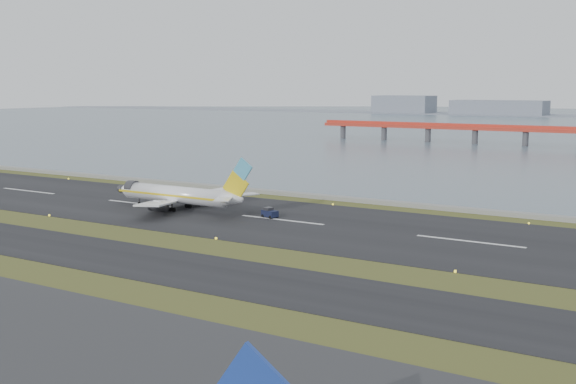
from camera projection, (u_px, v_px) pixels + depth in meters
name	position (u px, v px, depth m)	size (l,w,h in m)	color
ground	(190.00, 247.00, 125.26)	(1000.00, 1000.00, 0.00)	#374217
taxiway_strip	(142.00, 261.00, 115.16)	(1000.00, 18.00, 0.10)	black
runway_strip	(282.00, 220.00, 150.48)	(1000.00, 45.00, 0.10)	black
seawall	(348.00, 199.00, 175.65)	(1000.00, 2.50, 1.00)	gray
airliner	(180.00, 195.00, 162.39)	(38.52, 32.89, 12.80)	white
pushback_tug	(270.00, 213.00, 153.04)	(3.91, 2.86, 2.25)	#131834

